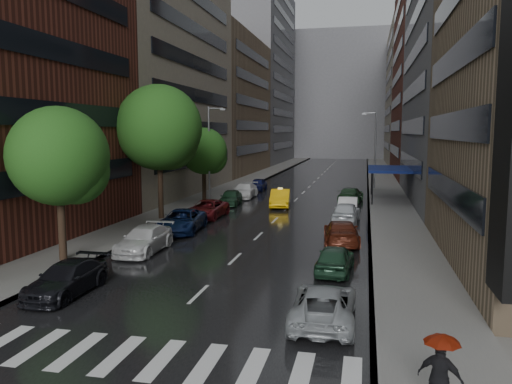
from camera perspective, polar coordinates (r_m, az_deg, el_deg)
ground at (r=18.02m, az=-10.88°, el=-15.36°), size 220.00×220.00×0.00m
road at (r=65.97m, az=6.50°, el=0.97°), size 14.00×140.00×0.01m
sidewalk_left at (r=67.48m, az=-1.13°, el=1.20°), size 4.00×140.00×0.15m
sidewalk_right at (r=65.66m, az=14.33°, el=0.83°), size 4.00×140.00×0.15m
crosswalk at (r=16.27m, az=-13.12°, el=-17.91°), size 13.15×2.80×0.01m
buildings_left at (r=77.73m, az=-4.02°, el=13.69°), size 8.00×108.00×38.00m
buildings_right at (r=72.92m, az=19.36°, el=13.02°), size 8.05×109.10×36.00m
building_far at (r=133.76m, az=9.67°, el=10.77°), size 40.00×14.00×32.00m
tree_near at (r=27.41m, az=-21.63°, el=3.81°), size 5.08×5.08×8.10m
tree_mid at (r=38.70m, az=-11.00°, el=7.22°), size 6.49×6.49×10.34m
tree_far at (r=48.61m, az=-5.99°, el=4.67°), size 4.51×4.51×7.19m
taxi at (r=45.18m, az=2.79°, el=-0.71°), size 2.25×5.02×1.60m
parked_cars_left at (r=39.13m, az=-5.80°, el=-2.04°), size 3.00×42.47×1.52m
parked_cars_right at (r=33.95m, az=10.00°, el=-3.49°), size 2.55×36.25×1.58m
ped_red_umbrella at (r=13.04m, az=20.38°, el=-18.33°), size 1.16×0.86×2.01m
street_lamp_left at (r=47.56m, az=-5.29°, el=4.59°), size 1.74×0.22×9.00m
street_lamp_right at (r=60.31m, az=13.40°, el=4.92°), size 1.74×0.22×9.00m
awning at (r=50.46m, az=14.96°, el=2.52°), size 4.00×8.00×3.12m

